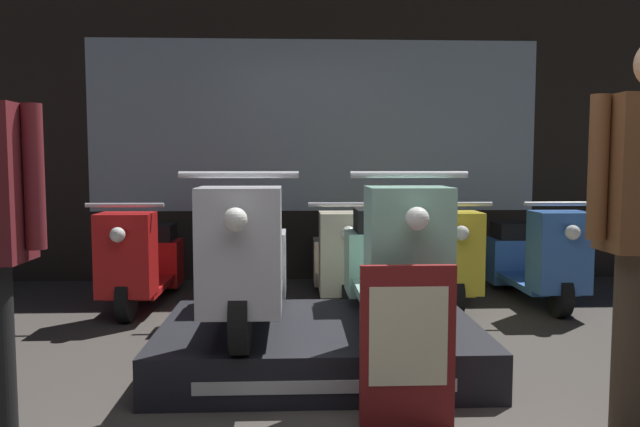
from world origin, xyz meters
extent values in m
cube|color=#28231E|center=(0.00, 4.20, 1.60)|extent=(8.13, 0.08, 3.20)
cube|color=silver|center=(0.00, 4.16, 1.55)|extent=(4.47, 0.01, 1.70)
cube|color=black|center=(-0.06, 1.43, 0.13)|extent=(1.83, 1.27, 0.26)
cube|color=silver|center=(-0.06, 0.80, 0.12)|extent=(1.28, 0.01, 0.07)
cylinder|color=black|center=(-0.47, 0.88, 0.44)|extent=(0.09, 0.36, 0.36)
cylinder|color=black|center=(-0.47, 1.99, 0.44)|extent=(0.09, 0.36, 0.36)
cube|color=#BCBCC1|center=(-0.47, 1.43, 0.43)|extent=(0.38, 1.00, 0.05)
cube|color=#BCBCC1|center=(-0.47, 0.91, 0.77)|extent=(0.40, 0.32, 0.62)
cube|color=#BCBCC1|center=(-0.47, 1.96, 0.53)|extent=(0.42, 0.38, 0.41)
cube|color=black|center=(-0.47, 1.95, 0.81)|extent=(0.31, 0.34, 0.15)
cylinder|color=silver|center=(-0.47, 0.90, 1.14)|extent=(0.57, 0.03, 0.03)
sphere|color=white|center=(-0.47, 0.69, 0.94)|extent=(0.11, 0.11, 0.11)
cylinder|color=black|center=(0.35, 0.88, 0.44)|extent=(0.09, 0.36, 0.36)
cylinder|color=black|center=(0.35, 1.99, 0.44)|extent=(0.09, 0.36, 0.36)
cube|color=#8EC6AD|center=(0.35, 1.43, 0.43)|extent=(0.38, 1.00, 0.05)
cube|color=#8EC6AD|center=(0.35, 0.91, 0.77)|extent=(0.40, 0.32, 0.62)
cube|color=#8EC6AD|center=(0.35, 1.96, 0.53)|extent=(0.42, 0.38, 0.41)
cube|color=black|center=(0.35, 1.95, 0.81)|extent=(0.31, 0.34, 0.15)
cylinder|color=silver|center=(0.35, 0.90, 1.14)|extent=(0.57, 0.03, 0.03)
sphere|color=white|center=(0.35, 0.69, 0.94)|extent=(0.11, 0.11, 0.11)
cylinder|color=black|center=(-1.46, 2.52, 0.18)|extent=(0.09, 0.36, 0.36)
cylinder|color=black|center=(-1.46, 3.63, 0.18)|extent=(0.09, 0.36, 0.36)
cube|color=red|center=(-1.46, 3.08, 0.17)|extent=(0.38, 1.00, 0.05)
cube|color=red|center=(-1.46, 2.55, 0.51)|extent=(0.40, 0.32, 0.62)
cube|color=red|center=(-1.46, 3.60, 0.27)|extent=(0.42, 0.38, 0.41)
cube|color=black|center=(-1.46, 3.60, 0.55)|extent=(0.31, 0.34, 0.15)
cylinder|color=silver|center=(-1.46, 2.54, 0.88)|extent=(0.57, 0.03, 0.03)
sphere|color=white|center=(-1.46, 2.33, 0.68)|extent=(0.11, 0.11, 0.11)
cylinder|color=black|center=(-0.64, 2.52, 0.18)|extent=(0.09, 0.36, 0.36)
cylinder|color=black|center=(-0.64, 3.63, 0.18)|extent=(0.09, 0.36, 0.36)
cube|color=black|center=(-0.64, 3.08, 0.17)|extent=(0.38, 1.00, 0.05)
cube|color=black|center=(-0.64, 2.55, 0.51)|extent=(0.40, 0.32, 0.62)
cube|color=black|center=(-0.64, 3.60, 0.27)|extent=(0.42, 0.38, 0.41)
cube|color=black|center=(-0.64, 3.60, 0.55)|extent=(0.31, 0.34, 0.15)
cylinder|color=silver|center=(-0.64, 2.54, 0.88)|extent=(0.57, 0.03, 0.03)
sphere|color=white|center=(-0.64, 2.33, 0.68)|extent=(0.11, 0.11, 0.11)
cylinder|color=black|center=(0.19, 2.52, 0.18)|extent=(0.09, 0.36, 0.36)
cylinder|color=black|center=(0.19, 3.63, 0.18)|extent=(0.09, 0.36, 0.36)
cube|color=beige|center=(0.19, 3.08, 0.17)|extent=(0.38, 1.00, 0.05)
cube|color=beige|center=(0.19, 2.55, 0.51)|extent=(0.40, 0.32, 0.62)
cube|color=beige|center=(0.19, 3.60, 0.27)|extent=(0.42, 0.38, 0.41)
cube|color=black|center=(0.19, 3.60, 0.55)|extent=(0.31, 0.34, 0.15)
cylinder|color=silver|center=(0.19, 2.54, 0.88)|extent=(0.57, 0.03, 0.03)
sphere|color=white|center=(0.19, 2.33, 0.68)|extent=(0.11, 0.11, 0.11)
cylinder|color=black|center=(1.01, 2.52, 0.18)|extent=(0.09, 0.36, 0.36)
cylinder|color=black|center=(1.01, 3.63, 0.18)|extent=(0.09, 0.36, 0.36)
cube|color=yellow|center=(1.01, 3.08, 0.17)|extent=(0.38, 1.00, 0.05)
cube|color=yellow|center=(1.01, 2.55, 0.51)|extent=(0.40, 0.32, 0.62)
cube|color=yellow|center=(1.01, 3.60, 0.27)|extent=(0.42, 0.38, 0.41)
cube|color=black|center=(1.01, 3.60, 0.55)|extent=(0.31, 0.34, 0.15)
cylinder|color=silver|center=(1.01, 2.54, 0.88)|extent=(0.57, 0.03, 0.03)
sphere|color=white|center=(1.01, 2.33, 0.68)|extent=(0.11, 0.11, 0.11)
cylinder|color=black|center=(1.83, 2.52, 0.18)|extent=(0.09, 0.36, 0.36)
cylinder|color=black|center=(1.83, 3.63, 0.18)|extent=(0.09, 0.36, 0.36)
cube|color=#386BBC|center=(1.83, 3.08, 0.17)|extent=(0.38, 1.00, 0.05)
cube|color=#386BBC|center=(1.83, 2.55, 0.51)|extent=(0.40, 0.32, 0.62)
cube|color=#386BBC|center=(1.83, 3.60, 0.27)|extent=(0.42, 0.38, 0.41)
cube|color=black|center=(1.83, 3.60, 0.55)|extent=(0.31, 0.34, 0.15)
cylinder|color=silver|center=(1.83, 2.54, 0.88)|extent=(0.57, 0.03, 0.03)
sphere|color=white|center=(1.83, 2.33, 0.68)|extent=(0.11, 0.11, 0.11)
cylinder|color=#5B191E|center=(-1.25, 0.42, 1.14)|extent=(0.08, 0.08, 0.58)
cylinder|color=#473828|center=(1.21, 0.42, 0.41)|extent=(0.13, 0.13, 0.82)
cylinder|color=brown|center=(1.05, 0.42, 1.18)|extent=(0.08, 0.08, 0.60)
cube|color=maroon|center=(0.29, 0.59, 0.37)|extent=(0.43, 0.04, 0.74)
cube|color=beige|center=(0.29, 0.57, 0.43)|extent=(0.35, 0.01, 0.45)
camera|label=1|loc=(-0.22, -2.11, 1.21)|focal=35.00mm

